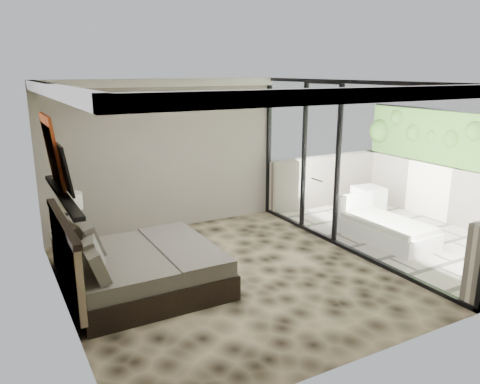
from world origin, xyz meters
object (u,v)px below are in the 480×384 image
table_lamp (71,209)px  ottoman (368,200)px  bed (137,268)px  lounger (384,228)px  nightstand (72,250)px

table_lamp → ottoman: bearing=-0.3°
bed → ottoman: bearing=12.7°
bed → ottoman: bed is taller
ottoman → table_lamp: bearing=179.7°
table_lamp → lounger: (5.06, -1.41, -0.73)m
ottoman → bed: bearing=-167.3°
bed → table_lamp: table_lamp is taller
bed → lounger: (4.45, -0.17, -0.12)m
table_lamp → bed: bearing=-63.9°
nightstand → lounger: size_ratio=0.31×
ottoman → lounger: lounger is taller
nightstand → lounger: lounger is taller
nightstand → ottoman: 6.04m
nightstand → table_lamp: size_ratio=0.85×
nightstand → lounger: bearing=-10.9°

